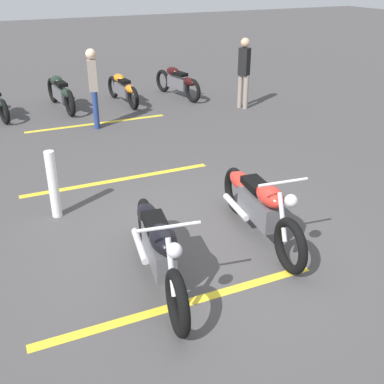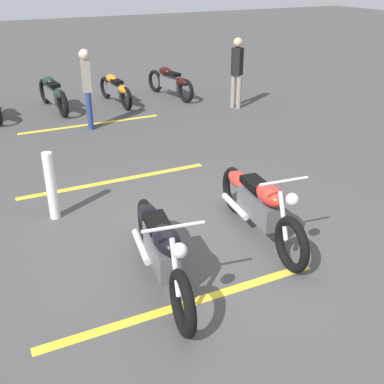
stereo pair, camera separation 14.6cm
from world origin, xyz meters
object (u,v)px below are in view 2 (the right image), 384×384
at_px(motorcycle_dark_foreground, 160,247).
at_px(motorcycle_row_left, 116,89).
at_px(motorcycle_row_far_left, 171,82).
at_px(motorcycle_row_center, 53,93).
at_px(bystander_near_row, 87,85).
at_px(bystander_secondary, 237,70).
at_px(bollard_post, 51,186).
at_px(motorcycle_bright_foreground, 258,204).

height_order(motorcycle_dark_foreground, motorcycle_row_left, motorcycle_dark_foreground).
relative_size(motorcycle_row_far_left, motorcycle_row_center, 0.97).
relative_size(bystander_near_row, bystander_secondary, 1.00).
relative_size(motorcycle_dark_foreground, motorcycle_row_far_left, 1.08).
bearing_deg(bollard_post, bystander_near_row, -23.46).
bearing_deg(motorcycle_row_far_left, motorcycle_row_center, 77.03).
distance_m(motorcycle_row_left, bystander_secondary, 3.11).
distance_m(motorcycle_row_center, bystander_secondary, 4.53).
distance_m(bystander_secondary, bollard_post, 6.54).
xyz_separation_m(motorcycle_bright_foreground, bystander_near_row, (5.47, 0.65, 0.49)).
distance_m(motorcycle_dark_foreground, motorcycle_row_left, 7.75).
relative_size(bystander_near_row, bollard_post, 1.72).
xyz_separation_m(motorcycle_dark_foreground, bystander_secondary, (5.79, -4.63, 0.49)).
distance_m(motorcycle_dark_foreground, bollard_post, 2.20).
height_order(motorcycle_dark_foreground, bollard_post, motorcycle_dark_foreground).
xyz_separation_m(motorcycle_dark_foreground, bollard_post, (2.08, 0.73, 0.03)).
xyz_separation_m(motorcycle_dark_foreground, motorcycle_row_center, (7.62, -0.52, -0.03)).
distance_m(motorcycle_bright_foreground, motorcycle_dark_foreground, 1.59).
distance_m(motorcycle_row_center, bystander_near_row, 1.90).
xyz_separation_m(motorcycle_row_center, bystander_near_row, (-1.79, -0.38, 0.52)).
distance_m(motorcycle_dark_foreground, bystander_near_row, 5.93).
xyz_separation_m(motorcycle_row_center, bystander_secondary, (-1.83, -4.11, 0.52)).
distance_m(motorcycle_row_far_left, bollard_post, 6.93).
bearing_deg(motorcycle_bright_foreground, bystander_near_row, -166.29).
bearing_deg(motorcycle_row_left, motorcycle_row_far_left, -94.04).
relative_size(motorcycle_row_left, motorcycle_row_center, 0.92).
xyz_separation_m(motorcycle_dark_foreground, motorcycle_row_far_left, (7.47, -3.63, -0.04)).
bearing_deg(bollard_post, motorcycle_bright_foreground, -126.92).
bearing_deg(motorcycle_row_center, bystander_near_row, -172.44).
height_order(motorcycle_row_far_left, motorcycle_row_center, motorcycle_row_center).
distance_m(motorcycle_bright_foreground, bystander_secondary, 6.26).
xyz_separation_m(motorcycle_dark_foreground, motorcycle_row_left, (7.47, -2.07, -0.06)).
height_order(motorcycle_bright_foreground, bollard_post, motorcycle_bright_foreground).
bearing_deg(motorcycle_dark_foreground, motorcycle_row_left, 174.25).
bearing_deg(motorcycle_row_center, motorcycle_row_left, -100.33).
bearing_deg(motorcycle_row_left, motorcycle_row_center, 80.17).
bearing_deg(motorcycle_bright_foreground, motorcycle_row_left, -177.22).
relative_size(motorcycle_bright_foreground, motorcycle_row_left, 1.15).
xyz_separation_m(bystander_near_row, bollard_post, (-3.76, 1.63, -0.46)).
bearing_deg(motorcycle_row_far_left, bollard_post, 130.94).
bearing_deg(bystander_secondary, motorcycle_row_center, -50.66).
distance_m(motorcycle_bright_foreground, motorcycle_row_left, 7.12).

